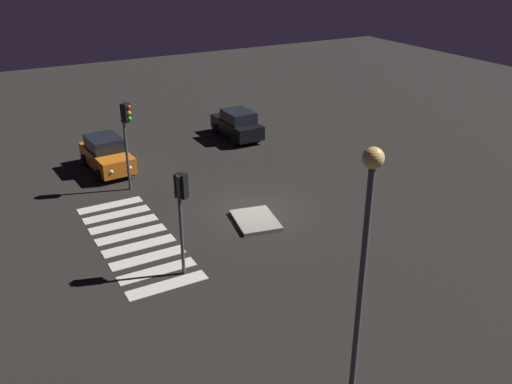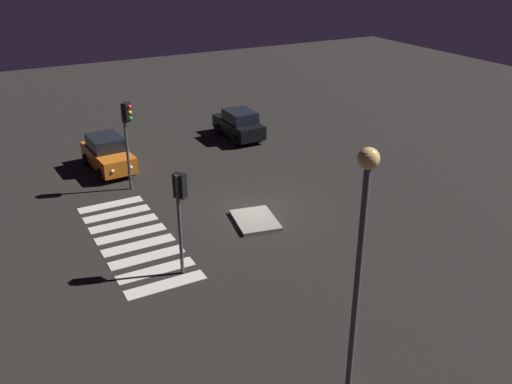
# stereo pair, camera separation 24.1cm
# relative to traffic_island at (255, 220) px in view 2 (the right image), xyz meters

# --- Properties ---
(ground_plane) EXTENTS (80.00, 80.00, 0.00)m
(ground_plane) POSITION_rel_traffic_island_xyz_m (-1.08, 0.62, -0.09)
(ground_plane) COLOR black
(traffic_island) EXTENTS (2.83, 2.33, 0.18)m
(traffic_island) POSITION_rel_traffic_island_xyz_m (0.00, 0.00, 0.00)
(traffic_island) COLOR gray
(traffic_island) RESTS_ON ground
(car_orange) EXTENTS (4.58, 2.34, 1.95)m
(car_orange) POSITION_rel_traffic_island_xyz_m (-9.88, -4.32, 0.87)
(car_orange) COLOR orange
(car_orange) RESTS_ON ground
(car_black) EXTENTS (4.41, 2.10, 1.91)m
(car_black) POSITION_rel_traffic_island_xyz_m (-11.32, 4.86, 0.85)
(car_black) COLOR black
(car_black) RESTS_ON ground
(traffic_light_south) EXTENTS (0.53, 0.54, 4.74)m
(traffic_light_south) POSITION_rel_traffic_island_xyz_m (-6.44, -3.94, 3.49)
(traffic_light_south) COLOR #47474C
(traffic_light_south) RESTS_ON ground
(traffic_light_east) EXTENTS (0.54, 0.53, 4.24)m
(traffic_light_east) POSITION_rel_traffic_island_xyz_m (2.38, -4.52, 3.13)
(traffic_light_east) COLOR #47474C
(traffic_light_east) RESTS_ON ground
(street_lamp) EXTENTS (0.56, 0.56, 7.61)m
(street_lamp) POSITION_rel_traffic_island_xyz_m (10.68, -2.64, 5.11)
(street_lamp) COLOR #47474C
(street_lamp) RESTS_ON ground
(crosswalk_near) EXTENTS (8.75, 3.20, 0.02)m
(crosswalk_near) POSITION_rel_traffic_island_xyz_m (-1.08, -5.53, -0.08)
(crosswalk_near) COLOR silver
(crosswalk_near) RESTS_ON ground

